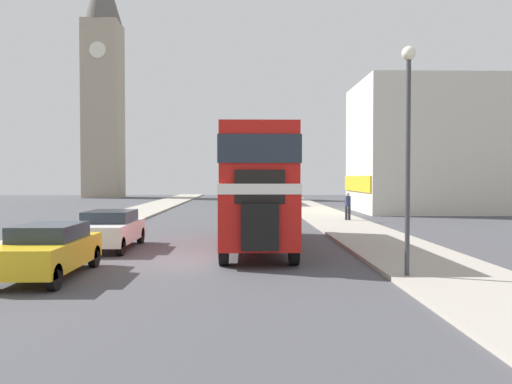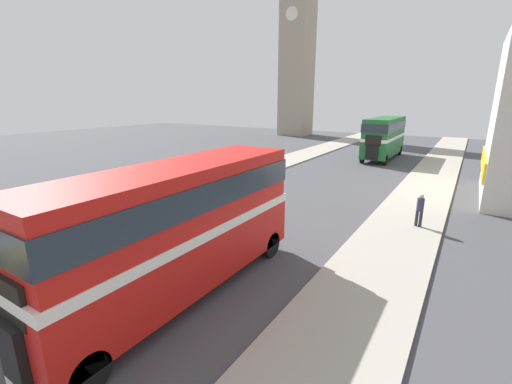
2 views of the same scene
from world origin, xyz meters
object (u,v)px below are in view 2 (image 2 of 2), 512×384
at_px(bus_distant, 384,135).
at_px(car_parked_mid, 74,242).
at_px(double_decker_bus, 179,221).
at_px(pedestrian_walking, 420,208).
at_px(church_tower, 298,36).

height_order(bus_distant, car_parked_mid, bus_distant).
bearing_deg(bus_distant, double_decker_bus, -89.06).
bearing_deg(bus_distant, pedestrian_walking, -72.82).
xyz_separation_m(double_decker_bus, church_tower, (-19.18, 47.75, 13.53)).
relative_size(bus_distant, church_tower, 0.30).
bearing_deg(church_tower, double_decker_bus, -68.11).
relative_size(car_parked_mid, pedestrian_walking, 2.49).
relative_size(pedestrian_walking, church_tower, 0.05).
xyz_separation_m(pedestrian_walking, church_tower, (-24.86, 37.27, 15.02)).
xyz_separation_m(bus_distant, church_tower, (-18.68, 17.28, 13.54)).
bearing_deg(double_decker_bus, bus_distant, 90.94).
bearing_deg(bus_distant, church_tower, 137.23).
bearing_deg(bus_distant, car_parked_mid, -99.04).
bearing_deg(car_parked_mid, church_tower, 105.94).
relative_size(bus_distant, pedestrian_walking, 5.68).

